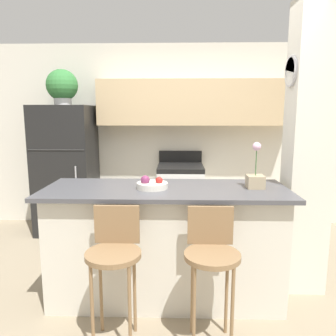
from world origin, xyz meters
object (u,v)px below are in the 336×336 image
at_px(stove_range, 180,198).
at_px(orchid_vase, 255,177).
at_px(refrigerator, 66,169).
at_px(fruit_bowl, 152,185).
at_px(potted_plant_on_fridge, 62,86).
at_px(bar_stool_left, 114,255).
at_px(bar_stool_right, 212,256).

height_order(stove_range, orchid_vase, orchid_vase).
relative_size(refrigerator, stove_range, 1.59).
bearing_deg(orchid_vase, fruit_bowl, -176.91).
bearing_deg(potted_plant_on_fridge, fruit_bowl, -52.24).
bearing_deg(bar_stool_left, refrigerator, 115.87).
bearing_deg(stove_range, fruit_bowl, -98.56).
distance_m(bar_stool_left, potted_plant_on_fridge, 2.77).
distance_m(bar_stool_right, potted_plant_on_fridge, 3.09).
distance_m(potted_plant_on_fridge, orchid_vase, 2.83).
relative_size(bar_stool_right, fruit_bowl, 3.72).
height_order(refrigerator, potted_plant_on_fridge, potted_plant_on_fridge).
relative_size(refrigerator, orchid_vase, 4.43).
relative_size(refrigerator, bar_stool_right, 1.78).
bearing_deg(bar_stool_right, potted_plant_on_fridge, 128.30).
bearing_deg(fruit_bowl, orchid_vase, 3.09).
xyz_separation_m(stove_range, bar_stool_left, (-0.48, -2.23, 0.18)).
relative_size(stove_range, potted_plant_on_fridge, 2.33).
bearing_deg(fruit_bowl, bar_stool_right, -50.08).
relative_size(bar_stool_left, potted_plant_on_fridge, 2.08).
height_order(bar_stool_left, potted_plant_on_fridge, potted_plant_on_fridge).
height_order(bar_stool_right, fruit_bowl, fruit_bowl).
height_order(bar_stool_right, orchid_vase, orchid_vase).
bearing_deg(fruit_bowl, potted_plant_on_fridge, 127.76).
height_order(potted_plant_on_fridge, fruit_bowl, potted_plant_on_fridge).
bearing_deg(potted_plant_on_fridge, stove_range, 1.11).
distance_m(bar_stool_left, fruit_bowl, 0.69).
bearing_deg(bar_stool_right, fruit_bowl, 129.92).
bearing_deg(stove_range, potted_plant_on_fridge, -178.89).
xyz_separation_m(potted_plant_on_fridge, orchid_vase, (2.15, -1.62, -0.86)).
bearing_deg(stove_range, orchid_vase, -69.67).
distance_m(refrigerator, bar_stool_right, 2.81).
xyz_separation_m(bar_stool_left, potted_plant_on_fridge, (-1.07, 2.20, 1.30)).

